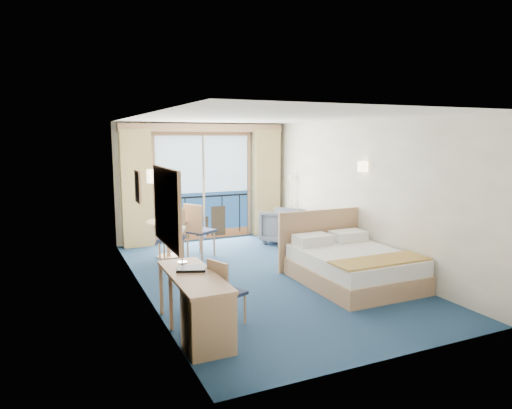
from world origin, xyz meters
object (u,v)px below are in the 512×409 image
object	(u,v)px
bed	(351,265)
round_table	(168,230)
floor_lamp	(292,191)
armchair	(283,226)
desk	(205,313)
table_chair_a	(197,227)
nightstand	(334,246)
desk_chair	(224,289)
table_chair_b	(172,233)

from	to	relation	value
bed	round_table	xyz separation A→B (m)	(-2.36, 2.83, 0.26)
floor_lamp	armchair	bearing A→B (deg)	-140.52
desk	round_table	world-z (taller)	same
floor_lamp	table_chair_a	world-z (taller)	floor_lamp
armchair	floor_lamp	world-z (taller)	floor_lamp
armchair	round_table	distance (m)	2.67
bed	nightstand	distance (m)	1.52
round_table	armchair	bearing A→B (deg)	3.00
floor_lamp	desk	xyz separation A→B (m)	(-3.60, -4.52, -0.72)
round_table	table_chair_a	distance (m)	0.60
nightstand	desk_chair	size ratio (longest dim) A/B	0.57
bed	table_chair_b	xyz separation A→B (m)	(-2.41, 2.29, 0.29)
desk	table_chair_b	size ratio (longest dim) A/B	1.49
bed	table_chair_b	distance (m)	3.34
nightstand	round_table	bearing A→B (deg)	154.15
desk	round_table	distance (m)	4.10
desk	desk_chair	xyz separation A→B (m)	(0.40, 0.47, 0.08)
desk	table_chair_a	size ratio (longest dim) A/B	1.46
armchair	desk_chair	bearing A→B (deg)	16.60
floor_lamp	desk_chair	size ratio (longest dim) A/B	1.72
nightstand	desk	bearing A→B (deg)	-143.16
armchair	desk_chair	xyz separation A→B (m)	(-2.81, -3.73, 0.10)
round_table	desk_chair	bearing A→B (deg)	-92.38
bed	nightstand	xyz separation A→B (m)	(0.59, 1.39, -0.06)
nightstand	table_chair_b	size ratio (longest dim) A/B	0.47
nightstand	table_chair_b	bearing A→B (deg)	163.35
armchair	table_chair_b	bearing A→B (deg)	-22.43
armchair	desk	bearing A→B (deg)	16.18
bed	table_chair_b	world-z (taller)	bed
bed	desk_chair	world-z (taller)	bed
armchair	table_chair_b	distance (m)	2.79
armchair	table_chair_a	xyz separation A→B (m)	(-2.13, -0.41, 0.22)
armchair	table_chair_b	xyz separation A→B (m)	(-2.70, -0.68, 0.21)
table_chair_b	table_chair_a	bearing A→B (deg)	50.40
nightstand	desk	size ratio (longest dim) A/B	0.31
bed	nightstand	bearing A→B (deg)	66.88
bed	table_chair_b	size ratio (longest dim) A/B	1.93
round_table	bed	bearing A→B (deg)	-50.09
desk_chair	table_chair_b	xyz separation A→B (m)	(0.10, 3.06, 0.11)
floor_lamp	nightstand	bearing A→B (deg)	-92.57
armchair	desk	size ratio (longest dim) A/B	0.54
floor_lamp	desk	size ratio (longest dim) A/B	0.94
bed	desk	world-z (taller)	bed
round_table	table_chair_a	bearing A→B (deg)	-27.28
bed	desk	bearing A→B (deg)	-157.00
armchair	round_table	size ratio (longest dim) A/B	1.04
round_table	desk	bearing A→B (deg)	-97.74
armchair	floor_lamp	xyz separation A→B (m)	(0.39, 0.32, 0.74)
nightstand	armchair	world-z (taller)	armchair
desk	table_chair_a	bearing A→B (deg)	74.09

